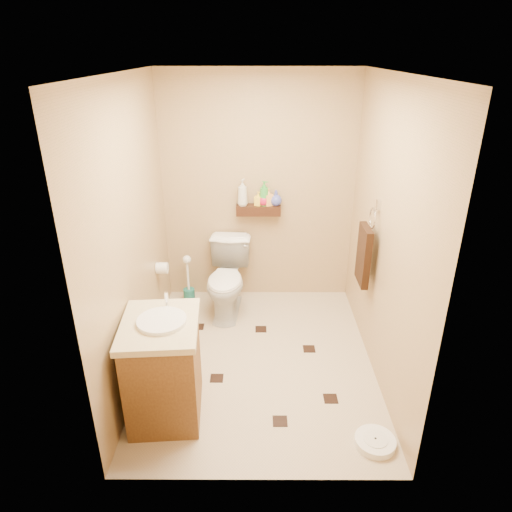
{
  "coord_description": "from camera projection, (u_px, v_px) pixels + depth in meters",
  "views": [
    {
      "loc": [
        -0.01,
        -3.34,
        2.55
      ],
      "look_at": [
        -0.02,
        0.25,
        0.91
      ],
      "focal_mm": 32.0,
      "sensor_mm": 36.0,
      "label": 1
    }
  ],
  "objects": [
    {
      "name": "ground",
      "position": [
        258.0,
        360.0,
        4.1
      ],
      "size": [
        2.5,
        2.5,
        0.0
      ],
      "primitive_type": "plane",
      "color": "#C6B090",
      "rests_on": "ground"
    },
    {
      "name": "wall_back",
      "position": [
        258.0,
        191.0,
        4.73
      ],
      "size": [
        2.0,
        0.04,
        2.4
      ],
      "primitive_type": "cube",
      "color": "tan",
      "rests_on": "ground"
    },
    {
      "name": "wall_front",
      "position": [
        259.0,
        323.0,
        2.46
      ],
      "size": [
        2.0,
        0.04,
        2.4
      ],
      "primitive_type": "cube",
      "color": "tan",
      "rests_on": "ground"
    },
    {
      "name": "wall_left",
      "position": [
        132.0,
        236.0,
        3.6
      ],
      "size": [
        0.04,
        2.5,
        2.4
      ],
      "primitive_type": "cube",
      "color": "tan",
      "rests_on": "ground"
    },
    {
      "name": "wall_right",
      "position": [
        385.0,
        236.0,
        3.59
      ],
      "size": [
        0.04,
        2.5,
        2.4
      ],
      "primitive_type": "cube",
      "color": "tan",
      "rests_on": "ground"
    },
    {
      "name": "ceiling",
      "position": [
        259.0,
        73.0,
        3.1
      ],
      "size": [
        2.0,
        2.5,
        0.02
      ],
      "primitive_type": "cube",
      "color": "white",
      "rests_on": "wall_back"
    },
    {
      "name": "wall_shelf",
      "position": [
        258.0,
        210.0,
        4.74
      ],
      "size": [
        0.46,
        0.14,
        0.1
      ],
      "primitive_type": "cube",
      "color": "#3A1C10",
      "rests_on": "wall_back"
    },
    {
      "name": "floor_accents",
      "position": [
        264.0,
        363.0,
        4.05
      ],
      "size": [
        1.29,
        1.38,
        0.01
      ],
      "color": "black",
      "rests_on": "ground"
    },
    {
      "name": "toilet",
      "position": [
        227.0,
        280.0,
        4.7
      ],
      "size": [
        0.48,
        0.78,
        0.76
      ],
      "primitive_type": "imported",
      "rotation": [
        0.0,
        0.0,
        -0.08
      ],
      "color": "white",
      "rests_on": "ground"
    },
    {
      "name": "vanity",
      "position": [
        164.0,
        367.0,
        3.35
      ],
      "size": [
        0.59,
        0.69,
        0.93
      ],
      "rotation": [
        0.0,
        0.0,
        0.07
      ],
      "color": "brown",
      "rests_on": "ground"
    },
    {
      "name": "bathroom_scale",
      "position": [
        375.0,
        442.0,
        3.21
      ],
      "size": [
        0.35,
        0.35,
        0.06
      ],
      "rotation": [
        0.0,
        0.0,
        0.24
      ],
      "color": "white",
      "rests_on": "ground"
    },
    {
      "name": "toilet_brush",
      "position": [
        189.0,
        285.0,
        4.99
      ],
      "size": [
        0.12,
        0.12,
        0.54
      ],
      "color": "#1A6B61",
      "rests_on": "ground"
    },
    {
      "name": "towel_ring",
      "position": [
        364.0,
        253.0,
        3.93
      ],
      "size": [
        0.12,
        0.3,
        0.76
      ],
      "color": "silver",
      "rests_on": "wall_right"
    },
    {
      "name": "toilet_paper",
      "position": [
        162.0,
        268.0,
        4.44
      ],
      "size": [
        0.12,
        0.11,
        0.12
      ],
      "color": "white",
      "rests_on": "wall_left"
    },
    {
      "name": "bottle_a",
      "position": [
        242.0,
        193.0,
        4.66
      ],
      "size": [
        0.14,
        0.14,
        0.27
      ],
      "primitive_type": "imported",
      "rotation": [
        0.0,
        0.0,
        2.76
      ],
      "color": "silver",
      "rests_on": "wall_shelf"
    },
    {
      "name": "bottle_b",
      "position": [
        258.0,
        199.0,
        4.69
      ],
      "size": [
        0.09,
        0.09,
        0.15
      ],
      "primitive_type": "imported",
      "rotation": [
        0.0,
        0.0,
        1.16
      ],
      "color": "yellow",
      "rests_on": "wall_shelf"
    },
    {
      "name": "bottle_c",
      "position": [
        264.0,
        198.0,
        4.68
      ],
      "size": [
        0.16,
        0.16,
        0.15
      ],
      "primitive_type": "imported",
      "rotation": [
        0.0,
        0.0,
        2.57
      ],
      "color": "#BF163D",
      "rests_on": "wall_shelf"
    },
    {
      "name": "bottle_d",
      "position": [
        264.0,
        193.0,
        4.66
      ],
      "size": [
        0.13,
        0.13,
        0.26
      ],
      "primitive_type": "imported",
      "rotation": [
        0.0,
        0.0,
        1.18
      ],
      "color": "green",
      "rests_on": "wall_shelf"
    },
    {
      "name": "bottle_e",
      "position": [
        268.0,
        197.0,
        4.68
      ],
      "size": [
        0.11,
        0.11,
        0.18
      ],
      "primitive_type": "imported",
      "rotation": [
        0.0,
        0.0,
        3.59
      ],
      "color": "#FBAF53",
      "rests_on": "wall_shelf"
    },
    {
      "name": "bottle_f",
      "position": [
        276.0,
        198.0,
        4.68
      ],
      "size": [
        0.14,
        0.14,
        0.16
      ],
      "primitive_type": "imported",
      "rotation": [
        0.0,
        0.0,
        3.32
      ],
      "color": "#444DAB",
      "rests_on": "wall_shelf"
    }
  ]
}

